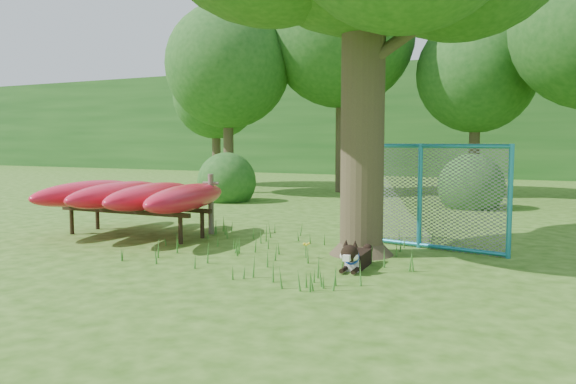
% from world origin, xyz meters
% --- Properties ---
extents(ground, '(80.00, 80.00, 0.00)m').
position_xyz_m(ground, '(0.00, 0.00, 0.00)').
color(ground, '#295410').
rests_on(ground, ground).
extents(wooden_post, '(0.33, 0.16, 1.19)m').
position_xyz_m(wooden_post, '(-1.98, 2.16, 0.63)').
color(wooden_post, brown).
rests_on(wooden_post, ground).
extents(kayak_rack, '(3.54, 3.13, 1.04)m').
position_xyz_m(kayak_rack, '(-3.14, 1.29, 0.80)').
color(kayak_rack, black).
rests_on(kayak_rack, ground).
extents(husky_dog, '(0.30, 1.07, 0.47)m').
position_xyz_m(husky_dog, '(1.64, 0.47, 0.17)').
color(husky_dog, black).
rests_on(husky_dog, ground).
extents(fence_section, '(3.04, 0.65, 3.00)m').
position_xyz_m(fence_section, '(2.07, 2.53, 0.90)').
color(fence_section, teal).
rests_on(fence_section, ground).
extents(wildflower_clump, '(0.12, 0.10, 0.25)m').
position_xyz_m(wildflower_clump, '(0.68, 0.86, 0.20)').
color(wildflower_clump, '#3D7D29').
rests_on(wildflower_clump, ground).
extents(bg_tree_a, '(4.40, 4.40, 6.70)m').
position_xyz_m(bg_tree_a, '(-6.50, 10.00, 4.48)').
color(bg_tree_a, '#3A301F').
rests_on(bg_tree_a, ground).
extents(bg_tree_b, '(5.20, 5.20, 8.22)m').
position_xyz_m(bg_tree_b, '(-3.00, 12.00, 5.61)').
color(bg_tree_b, '#3A301F').
rests_on(bg_tree_b, ground).
extents(bg_tree_c, '(4.00, 4.00, 6.12)m').
position_xyz_m(bg_tree_c, '(1.50, 13.00, 4.11)').
color(bg_tree_c, '#3A301F').
rests_on(bg_tree_c, ground).
extents(bg_tree_f, '(3.60, 3.60, 5.55)m').
position_xyz_m(bg_tree_f, '(-9.00, 13.00, 3.73)').
color(bg_tree_f, '#3A301F').
rests_on(bg_tree_f, ground).
extents(shrub_left, '(1.80, 1.80, 1.80)m').
position_xyz_m(shrub_left, '(-5.00, 7.50, 0.00)').
color(shrub_left, '#1D4E19').
rests_on(shrub_left, ground).
extents(shrub_mid, '(1.80, 1.80, 1.80)m').
position_xyz_m(shrub_mid, '(2.00, 9.00, 0.00)').
color(shrub_mid, '#1D4E19').
rests_on(shrub_mid, ground).
extents(wooded_hillside, '(80.00, 12.00, 6.00)m').
position_xyz_m(wooded_hillside, '(0.00, 28.00, 3.00)').
color(wooded_hillside, '#1D4E19').
rests_on(wooded_hillside, ground).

